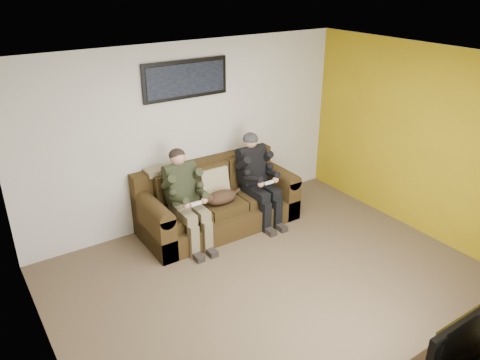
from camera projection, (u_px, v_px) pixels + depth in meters
floor at (285, 292)px, 5.48m from camera, size 5.00×5.00×0.00m
ceiling at (297, 68)px, 4.40m from camera, size 5.00×5.00×0.00m
wall_back at (190, 135)px, 6.65m from camera, size 5.00×0.00×5.00m
wall_left at (44, 269)px, 3.68m from camera, size 0.00×4.50×4.50m
wall_right at (437, 147)px, 6.20m from camera, size 0.00×4.50×4.50m
accent_wall_right at (437, 147)px, 6.19m from camera, size 0.00×4.50×4.50m
sofa at (216, 203)px, 6.80m from camera, size 2.26×0.98×0.93m
throw_pillow at (214, 182)px, 6.71m from camera, size 0.43×0.21×0.43m
throw_blanket at (162, 170)px, 6.43m from camera, size 0.46×0.23×0.08m
person_left at (185, 193)px, 6.20m from camera, size 0.51×0.87×1.31m
person_right at (257, 173)px, 6.79m from camera, size 0.51×0.86×1.32m
cat at (220, 197)px, 6.50m from camera, size 0.66×0.26×0.24m
framed_poster at (186, 79)px, 6.27m from camera, size 1.25×0.05×0.52m
television at (457, 335)px, 3.77m from camera, size 1.13×0.16×0.65m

